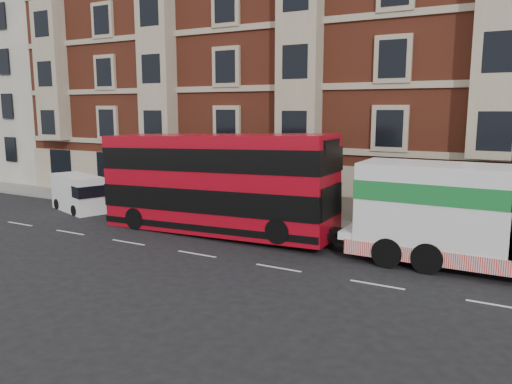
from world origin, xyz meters
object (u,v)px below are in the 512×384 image
(tow_truck, at_px, (473,215))
(pedestrian, at_px, (132,190))
(box_van, at_px, (78,193))
(double_decker_bus, at_px, (215,182))

(tow_truck, distance_m, pedestrian, 22.11)
(box_van, distance_m, pedestrian, 3.78)
(tow_truck, bearing_deg, box_van, 178.30)
(double_decker_bus, relative_size, box_van, 2.70)
(tow_truck, height_order, box_van, tow_truck)
(tow_truck, xyz_separation_m, box_van, (-22.74, 0.68, -1.10))
(double_decker_bus, height_order, pedestrian, double_decker_bus)
(double_decker_bus, bearing_deg, pedestrian, 155.92)
(double_decker_bus, height_order, tow_truck, double_decker_bus)
(tow_truck, relative_size, box_van, 2.16)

